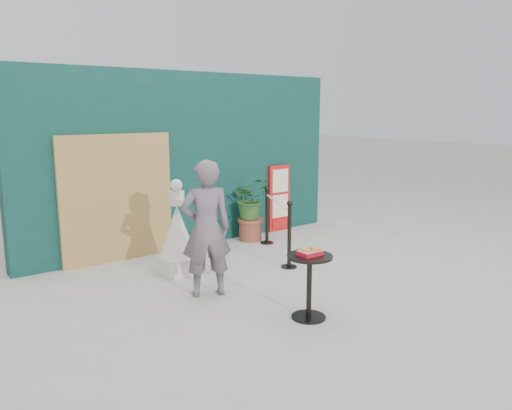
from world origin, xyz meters
name	(u,v)px	position (x,y,z in m)	size (l,w,h in m)	color
ground	(312,294)	(0.00, 0.00, 0.00)	(60.00, 60.00, 0.00)	#ADAAA5
back_wall	(189,160)	(0.00, 3.15, 1.50)	(6.00, 0.30, 3.00)	#0B322B
bamboo_fence	(117,198)	(-1.40, 2.94, 1.00)	(1.80, 0.08, 2.00)	tan
woman	(206,229)	(-1.09, 0.81, 0.88)	(0.64, 0.42, 1.76)	#66585F
menu_board	(279,198)	(1.90, 2.95, 0.65)	(0.50, 0.07, 1.30)	red
statue	(178,236)	(-0.97, 1.79, 0.57)	(0.54, 0.54, 1.40)	silver
cafe_table	(309,276)	(-0.55, -0.53, 0.50)	(0.52, 0.52, 0.75)	black
food_basket	(310,252)	(-0.54, -0.53, 0.79)	(0.26, 0.19, 0.11)	red
planter	(250,204)	(1.00, 2.69, 0.67)	(0.68, 0.59, 1.16)	#953B30
stanchion_barrier	(277,225)	(0.80, 1.68, 0.49)	(0.84, 1.54, 1.03)	black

